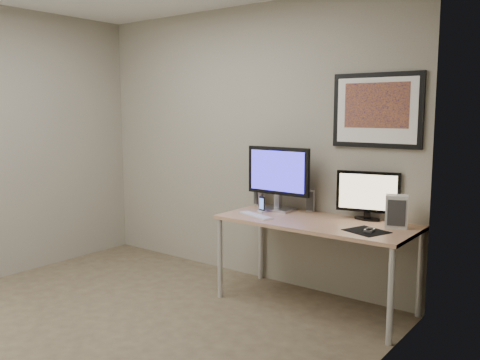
{
  "coord_description": "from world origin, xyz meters",
  "views": [
    {
      "loc": [
        2.96,
        -2.25,
        1.62
      ],
      "look_at": [
        0.41,
        1.1,
        1.04
      ],
      "focal_mm": 38.0,
      "sensor_mm": 36.0,
      "label": 1
    }
  ],
  "objects_px": {
    "monitor_tv": "(368,194)",
    "fan_unit": "(397,211)",
    "framed_art": "(377,110)",
    "desk": "(316,228)",
    "phone_dock": "(262,204)",
    "monitor_large": "(278,176)",
    "speaker_left": "(259,195)",
    "speaker_right": "(311,200)",
    "keyboard": "(256,215)"
  },
  "relations": [
    {
      "from": "monitor_large",
      "to": "speaker_left",
      "type": "height_order",
      "value": "monitor_large"
    },
    {
      "from": "speaker_right",
      "to": "fan_unit",
      "type": "height_order",
      "value": "fan_unit"
    },
    {
      "from": "monitor_tv",
      "to": "keyboard",
      "type": "height_order",
      "value": "monitor_tv"
    },
    {
      "from": "desk",
      "to": "monitor_large",
      "type": "distance_m",
      "value": 0.63
    },
    {
      "from": "phone_dock",
      "to": "fan_unit",
      "type": "relative_size",
      "value": 0.56
    },
    {
      "from": "desk",
      "to": "speaker_right",
      "type": "relative_size",
      "value": 8.02
    },
    {
      "from": "keyboard",
      "to": "fan_unit",
      "type": "relative_size",
      "value": 1.51
    },
    {
      "from": "monitor_large",
      "to": "keyboard",
      "type": "height_order",
      "value": "monitor_large"
    },
    {
      "from": "phone_dock",
      "to": "keyboard",
      "type": "height_order",
      "value": "phone_dock"
    },
    {
      "from": "speaker_left",
      "to": "keyboard",
      "type": "distance_m",
      "value": 0.5
    },
    {
      "from": "framed_art",
      "to": "monitor_large",
      "type": "xyz_separation_m",
      "value": [
        -0.83,
        -0.17,
        -0.58
      ]
    },
    {
      "from": "desk",
      "to": "speaker_left",
      "type": "xyz_separation_m",
      "value": [
        -0.75,
        0.27,
        0.16
      ]
    },
    {
      "from": "speaker_left",
      "to": "framed_art",
      "type": "bearing_deg",
      "value": 26.39
    },
    {
      "from": "monitor_large",
      "to": "monitor_tv",
      "type": "relative_size",
      "value": 1.24
    },
    {
      "from": "monitor_large",
      "to": "fan_unit",
      "type": "distance_m",
      "value": 1.11
    },
    {
      "from": "monitor_tv",
      "to": "speaker_right",
      "type": "relative_size",
      "value": 2.53
    },
    {
      "from": "monitor_large",
      "to": "speaker_left",
      "type": "distance_m",
      "value": 0.37
    },
    {
      "from": "phone_dock",
      "to": "keyboard",
      "type": "relative_size",
      "value": 0.37
    },
    {
      "from": "desk",
      "to": "speaker_right",
      "type": "distance_m",
      "value": 0.41
    },
    {
      "from": "fan_unit",
      "to": "speaker_right",
      "type": "bearing_deg",
      "value": 149.83
    },
    {
      "from": "monitor_tv",
      "to": "desk",
      "type": "bearing_deg",
      "value": -152.74
    },
    {
      "from": "framed_art",
      "to": "keyboard",
      "type": "relative_size",
      "value": 1.97
    },
    {
      "from": "speaker_left",
      "to": "speaker_right",
      "type": "relative_size",
      "value": 0.95
    },
    {
      "from": "speaker_left",
      "to": "fan_unit",
      "type": "height_order",
      "value": "fan_unit"
    },
    {
      "from": "keyboard",
      "to": "fan_unit",
      "type": "xyz_separation_m",
      "value": [
        1.1,
        0.3,
        0.12
      ]
    },
    {
      "from": "speaker_left",
      "to": "fan_unit",
      "type": "relative_size",
      "value": 0.76
    },
    {
      "from": "phone_dock",
      "to": "keyboard",
      "type": "bearing_deg",
      "value": -60.83
    },
    {
      "from": "monitor_large",
      "to": "desk",
      "type": "bearing_deg",
      "value": -18.3
    },
    {
      "from": "fan_unit",
      "to": "monitor_tv",
      "type": "bearing_deg",
      "value": 136.52
    },
    {
      "from": "keyboard",
      "to": "fan_unit",
      "type": "distance_m",
      "value": 1.15
    },
    {
      "from": "phone_dock",
      "to": "monitor_large",
      "type": "bearing_deg",
      "value": 79.3
    },
    {
      "from": "monitor_tv",
      "to": "speaker_left",
      "type": "bearing_deg",
      "value": 167.31
    },
    {
      "from": "desk",
      "to": "keyboard",
      "type": "relative_size",
      "value": 4.21
    },
    {
      "from": "framed_art",
      "to": "fan_unit",
      "type": "relative_size",
      "value": 2.98
    },
    {
      "from": "framed_art",
      "to": "monitor_tv",
      "type": "bearing_deg",
      "value": -115.36
    },
    {
      "from": "framed_art",
      "to": "desk",
      "type": "bearing_deg",
      "value": -136.54
    },
    {
      "from": "keyboard",
      "to": "phone_dock",
      "type": "bearing_deg",
      "value": 126.67
    },
    {
      "from": "desk",
      "to": "framed_art",
      "type": "relative_size",
      "value": 2.13
    },
    {
      "from": "framed_art",
      "to": "monitor_large",
      "type": "distance_m",
      "value": 1.02
    },
    {
      "from": "desk",
      "to": "fan_unit",
      "type": "xyz_separation_m",
      "value": [
        0.61,
        0.15,
        0.19
      ]
    },
    {
      "from": "framed_art",
      "to": "phone_dock",
      "type": "bearing_deg",
      "value": -160.15
    },
    {
      "from": "monitor_tv",
      "to": "fan_unit",
      "type": "xyz_separation_m",
      "value": [
        0.29,
        -0.13,
        -0.09
      ]
    },
    {
      "from": "monitor_tv",
      "to": "fan_unit",
      "type": "relative_size",
      "value": 2.0
    },
    {
      "from": "desk",
      "to": "speaker_left",
      "type": "height_order",
      "value": "speaker_left"
    },
    {
      "from": "speaker_left",
      "to": "speaker_right",
      "type": "xyz_separation_m",
      "value": [
        0.53,
        0.03,
        0.0
      ]
    },
    {
      "from": "framed_art",
      "to": "monitor_tv",
      "type": "distance_m",
      "value": 0.68
    },
    {
      "from": "phone_dock",
      "to": "speaker_right",
      "type": "bearing_deg",
      "value": 53.98
    },
    {
      "from": "desk",
      "to": "speaker_right",
      "type": "xyz_separation_m",
      "value": [
        -0.22,
        0.3,
        0.17
      ]
    },
    {
      "from": "monitor_large",
      "to": "monitor_tv",
      "type": "height_order",
      "value": "monitor_large"
    },
    {
      "from": "speaker_left",
      "to": "fan_unit",
      "type": "distance_m",
      "value": 1.37
    }
  ]
}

